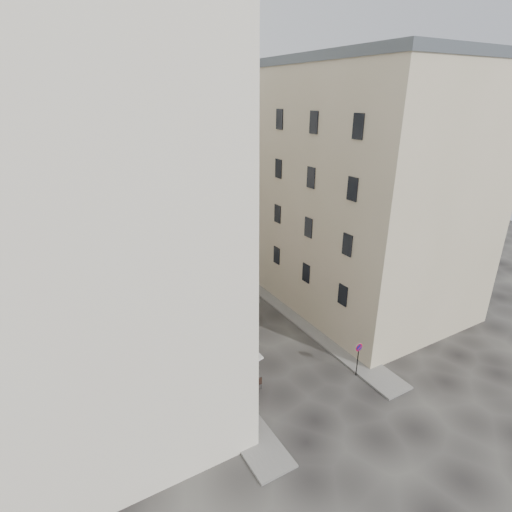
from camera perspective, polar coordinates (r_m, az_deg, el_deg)
ground at (r=26.80m, az=3.41°, el=-14.99°), size 90.00×90.00×0.00m
sidewalk_left at (r=28.06m, az=-9.17°, el=-13.21°), size 2.00×22.00×0.12m
sidewalk_right at (r=30.98m, az=7.43°, el=-9.40°), size 2.00×18.00×0.12m
building_left at (r=21.61m, az=-24.87°, el=4.36°), size 12.20×16.20×20.60m
building_right at (r=31.66m, az=16.54°, el=8.71°), size 12.20×14.20×18.60m
building_back at (r=38.96m, az=-13.28°, el=11.40°), size 18.20×10.20×18.60m
cafe_storefront at (r=24.77m, az=-6.43°, el=-13.24°), size 1.74×7.30×3.50m
stone_steps at (r=36.20m, az=-7.50°, el=-3.90°), size 9.00×3.15×0.80m
bollard_near at (r=24.50m, az=-1.92°, el=-17.52°), size 0.12×0.12×0.98m
bollard_mid at (r=27.01m, az=-5.51°, el=-13.35°), size 0.12×0.12×0.98m
bollard_far at (r=29.73m, az=-8.37°, el=-9.87°), size 0.12×0.12×0.98m
no_parking_sign at (r=25.55m, az=14.43°, el=-13.30°), size 0.53×0.10×2.31m
bistro_table_a at (r=24.44m, az=-0.69°, el=-17.91°), size 1.20×0.56×0.85m
bistro_table_b at (r=25.50m, az=-2.46°, el=-16.00°), size 1.17×0.55×0.82m
bistro_table_c at (r=25.79m, az=-3.55°, el=-15.28°), size 1.41×0.66×0.99m
bistro_table_d at (r=27.66m, az=-5.79°, el=-12.55°), size 1.31×0.61×0.92m
bistro_table_e at (r=29.20m, az=-7.56°, el=-10.52°), size 1.39×0.65×0.97m
pedestrian at (r=25.74m, az=-4.10°, el=-14.14°), size 0.75×0.54×1.90m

